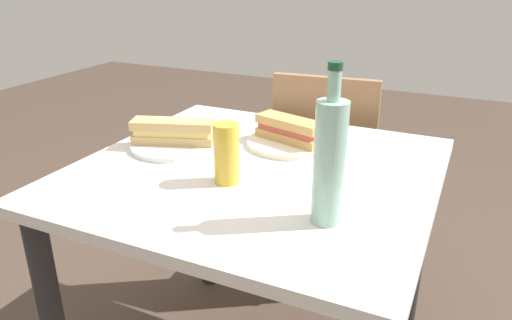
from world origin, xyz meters
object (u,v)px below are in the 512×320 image
at_px(chair_far, 327,165).
at_px(knife_far, 175,135).
at_px(water_bottle, 330,160).
at_px(plate_far, 174,145).
at_px(plate_near, 289,143).
at_px(baguette_sandwich_far, 173,132).
at_px(knife_near, 297,134).
at_px(baguette_sandwich_near, 290,130).
at_px(beer_glass, 226,154).
at_px(dining_table, 256,209).

relative_size(chair_far, knife_far, 4.85).
height_order(knife_far, water_bottle, water_bottle).
distance_m(plate_far, water_bottle, 0.59).
bearing_deg(plate_near, baguette_sandwich_far, -152.01).
bearing_deg(knife_near, knife_far, -154.21).
bearing_deg(baguette_sandwich_near, knife_far, -162.08).
xyz_separation_m(plate_far, beer_glass, (0.25, -0.15, 0.07)).
relative_size(plate_near, knife_far, 1.39).
bearing_deg(knife_far, plate_far, -60.37).
bearing_deg(baguette_sandwich_near, chair_far, 91.64).
distance_m(baguette_sandwich_near, baguette_sandwich_far, 0.34).
distance_m(plate_near, beer_glass, 0.31).
xyz_separation_m(baguette_sandwich_near, baguette_sandwich_far, (-0.30, -0.16, 0.00)).
height_order(knife_far, beer_glass, beer_glass).
height_order(baguette_sandwich_near, baguette_sandwich_far, same).
height_order(baguette_sandwich_far, water_bottle, water_bottle).
bearing_deg(baguette_sandwich_far, knife_far, 119.63).
xyz_separation_m(dining_table, plate_near, (0.02, 0.19, 0.13)).
height_order(knife_near, beer_glass, beer_glass).
relative_size(baguette_sandwich_near, knife_far, 1.22).
relative_size(baguette_sandwich_far, beer_glass, 1.64).
relative_size(chair_far, beer_glass, 5.85).
relative_size(knife_near, knife_far, 1.00).
height_order(dining_table, baguette_sandwich_near, baguette_sandwich_near).
xyz_separation_m(plate_near, knife_near, (0.00, 0.05, 0.01)).
distance_m(plate_far, beer_glass, 0.30).
xyz_separation_m(baguette_sandwich_near, plate_far, (-0.30, -0.16, -0.04)).
distance_m(plate_far, baguette_sandwich_far, 0.04).
relative_size(baguette_sandwich_near, beer_glass, 1.47).
bearing_deg(plate_near, knife_far, -162.08).
height_order(dining_table, beer_glass, beer_glass).
distance_m(dining_table, baguette_sandwich_near, 0.26).
bearing_deg(knife_near, plate_near, -94.57).
relative_size(plate_near, water_bottle, 0.75).
relative_size(knife_near, beer_glass, 1.21).
height_order(chair_far, baguette_sandwich_near, chair_far).
bearing_deg(baguette_sandwich_near, plate_far, -152.01).
relative_size(plate_near, baguette_sandwich_far, 1.02).
bearing_deg(plate_far, dining_table, -6.33).
distance_m(chair_far, baguette_sandwich_far, 0.73).
height_order(chair_far, baguette_sandwich_far, chair_far).
bearing_deg(chair_far, baguette_sandwich_far, -115.00).
bearing_deg(baguette_sandwich_far, plate_near, 27.99).
height_order(baguette_sandwich_near, knife_far, baguette_sandwich_near).
relative_size(dining_table, baguette_sandwich_far, 3.72).
height_order(plate_near, knife_far, knife_far).
relative_size(baguette_sandwich_far, water_bottle, 0.74).
relative_size(plate_near, plate_far, 1.00).
distance_m(water_bottle, beer_glass, 0.30).
height_order(baguette_sandwich_near, knife_near, baguette_sandwich_near).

